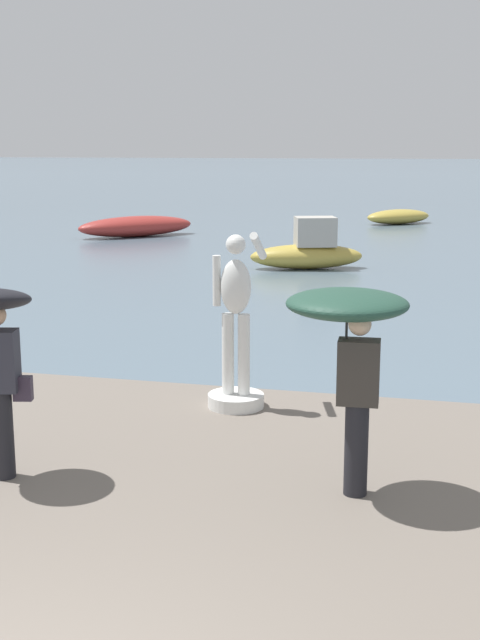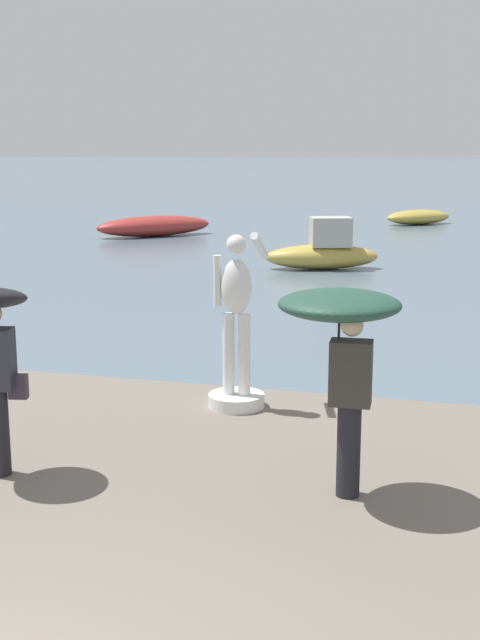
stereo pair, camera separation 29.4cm
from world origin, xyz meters
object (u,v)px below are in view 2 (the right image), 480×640
Objects in this scene: boat_near at (418,217)px; boat_mid at (324,251)px; boat_rightward at (154,226)px; onlooker_right at (342,329)px; statue_white_figure at (236,339)px.

boat_near is 0.99× the size of boat_mid.
boat_mid reaches higher than boat_rightward.
onlooker_right is at bearing -65.25° from boat_rightward.
boat_near is 15.57m from boat_mid.
boat_near is at bearing 89.49° from statue_white_figure.
onlooker_right reaches higher than boat_mid.
statue_white_figure reaches higher than onlooker_right.
onlooker_right is at bearing -87.59° from boat_near.
boat_rightward is (-9.68, 22.24, -0.85)m from statue_white_figure.
boat_near is 12.85m from boat_rightward.
statue_white_figure is 0.62× the size of boat_near.
boat_rightward is (-11.33, 24.57, -1.57)m from onlooker_right.
statue_white_figure is 0.61× the size of boat_mid.
onlooker_right reaches higher than boat_rightward.
onlooker_right is 32.76m from boat_near.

